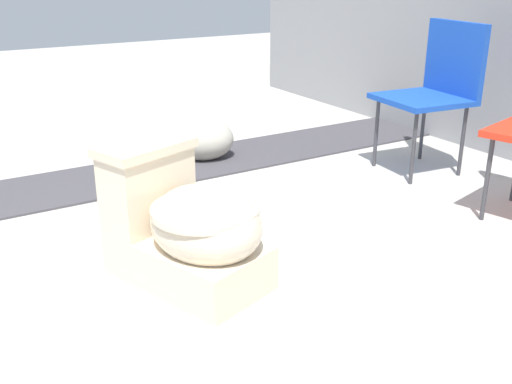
# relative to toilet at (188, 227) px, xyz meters

# --- Properties ---
(ground_plane) EXTENTS (14.00, 14.00, 0.00)m
(ground_plane) POSITION_rel_toilet_xyz_m (-0.05, -0.23, -0.22)
(ground_plane) COLOR #B7B2A8
(gravel_strip) EXTENTS (0.56, 8.00, 0.01)m
(gravel_strip) POSITION_rel_toilet_xyz_m (-1.25, 0.27, -0.21)
(gravel_strip) COLOR #423F44
(gravel_strip) RESTS_ON ground
(toilet) EXTENTS (0.71, 0.55, 0.52)m
(toilet) POSITION_rel_toilet_xyz_m (0.00, 0.00, 0.00)
(toilet) COLOR beige
(toilet) RESTS_ON ground
(folding_chair_left) EXTENTS (0.49, 0.49, 0.83)m
(folding_chair_left) POSITION_rel_toilet_xyz_m (-0.47, 1.78, 0.29)
(folding_chair_left) COLOR #1947B2
(folding_chair_left) RESTS_ON ground
(boulder_near) EXTENTS (0.40, 0.44, 0.25)m
(boulder_near) POSITION_rel_toilet_xyz_m (-1.31, 0.72, -0.09)
(boulder_near) COLOR #ADA899
(boulder_near) RESTS_ON ground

